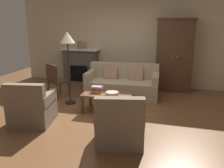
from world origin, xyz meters
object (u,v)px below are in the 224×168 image
at_px(fireplace, 81,66).
at_px(mantel_vase_terracotta, 85,46).
at_px(armchair_near_right, 120,125).
at_px(floor_lamp, 67,42).
at_px(book_stack, 97,89).
at_px(armchair_near_left, 32,108).
at_px(couch, 122,85).
at_px(coffee_table, 108,96).
at_px(mantel_vase_bronze, 80,45).
at_px(dog, 39,94).
at_px(armoire, 175,55).
at_px(side_chair_wooden, 56,79).
at_px(fruit_bowl, 112,93).

relative_size(fireplace, mantel_vase_terracotta, 6.02).
distance_m(armchair_near_right, floor_lamp, 2.60).
xyz_separation_m(fireplace, book_stack, (1.34, -2.21, -0.08)).
bearing_deg(armchair_near_right, armchair_near_left, 171.21).
xyz_separation_m(armchair_near_right, floor_lamp, (-1.66, 1.60, 1.20)).
distance_m(couch, coffee_table, 1.21).
bearing_deg(book_stack, fireplace, 121.27).
distance_m(fireplace, coffee_table, 2.77).
bearing_deg(coffee_table, mantel_vase_bronze, 125.53).
bearing_deg(coffee_table, fireplace, 125.32).
bearing_deg(couch, fireplace, 147.51).
relative_size(coffee_table, dog, 1.99).
distance_m(armchair_near_left, dog, 1.17).
relative_size(fireplace, couch, 0.64).
height_order(coffee_table, mantel_vase_terracotta, mantel_vase_terracotta).
relative_size(mantel_vase_bronze, dog, 0.44).
relative_size(mantel_vase_bronze, armchair_near_left, 0.27).
bearing_deg(armoire, couch, -143.13).
height_order(armchair_near_right, floor_lamp, floor_lamp).
bearing_deg(armchair_near_right, floor_lamp, 136.22).
relative_size(armchair_near_right, side_chair_wooden, 1.02).
relative_size(couch, dog, 3.57).
bearing_deg(fireplace, couch, -32.49).
bearing_deg(mantel_vase_bronze, fireplace, 90.00).
bearing_deg(mantel_vase_bronze, side_chair_wooden, -90.63).
relative_size(coffee_table, armchair_near_left, 1.22).
bearing_deg(armoire, armchair_near_right, -102.03).
distance_m(armoire, side_chair_wooden, 3.40).
bearing_deg(fruit_bowl, armchair_near_right, -69.00).
bearing_deg(dog, book_stack, 0.99).
relative_size(armchair_near_left, floor_lamp, 0.52).
relative_size(fireplace, dog, 2.28).
bearing_deg(mantel_vase_terracotta, couch, -35.09).
distance_m(coffee_table, mantel_vase_bronze, 2.89).
height_order(mantel_vase_bronze, dog, mantel_vase_bronze).
xyz_separation_m(fireplace, couch, (1.65, -1.05, -0.25)).
relative_size(armoire, armchair_near_left, 2.30).
bearing_deg(book_stack, side_chair_wooden, 157.55).
bearing_deg(fireplace, book_stack, -58.73).
bearing_deg(dog, armchair_near_left, -63.93).
bearing_deg(floor_lamp, mantel_vase_bronze, 105.40).
distance_m(side_chair_wooden, dog, 0.66).
height_order(armchair_near_left, dog, armchair_near_left).
xyz_separation_m(couch, mantel_vase_terracotta, (-1.47, 1.03, 0.91)).
height_order(book_stack, armchair_near_right, armchair_near_right).
xyz_separation_m(couch, armchair_near_left, (-1.31, -2.23, -0.00)).
bearing_deg(side_chair_wooden, fruit_bowl, -20.74).
bearing_deg(dog, side_chair_wooden, 75.61).
bearing_deg(fireplace, mantel_vase_bronze, -90.00).
distance_m(coffee_table, dog, 1.77).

